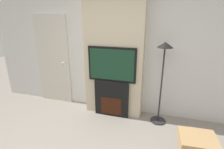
# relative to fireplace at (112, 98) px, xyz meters

# --- Properties ---
(wall_back) EXTENTS (6.00, 0.06, 2.70)m
(wall_back) POSITION_rel_fireplace_xyz_m (0.00, 0.32, 0.97)
(wall_back) COLOR silver
(wall_back) RESTS_ON ground_plane
(chimney_breast) EXTENTS (1.19, 0.29, 2.70)m
(chimney_breast) POSITION_rel_fireplace_xyz_m (0.00, 0.14, 0.97)
(chimney_breast) COLOR beige
(chimney_breast) RESTS_ON ground_plane
(fireplace) EXTENTS (0.71, 0.15, 0.77)m
(fireplace) POSITION_rel_fireplace_xyz_m (0.00, 0.00, 0.00)
(fireplace) COLOR black
(fireplace) RESTS_ON ground_plane
(television) EXTENTS (0.97, 0.07, 0.70)m
(television) POSITION_rel_fireplace_xyz_m (0.00, -0.00, 0.74)
(television) COLOR black
(television) RESTS_ON fireplace
(floor_lamp) EXTENTS (0.30, 0.30, 1.60)m
(floor_lamp) POSITION_rel_fireplace_xyz_m (0.97, 0.01, 0.78)
(floor_lamp) COLOR #262628
(floor_lamp) RESTS_ON ground_plane
(entry_door) EXTENTS (0.82, 0.09, 2.06)m
(entry_door) POSITION_rel_fireplace_xyz_m (-1.52, 0.26, 0.65)
(entry_door) COLOR beige
(entry_door) RESTS_ON ground_plane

